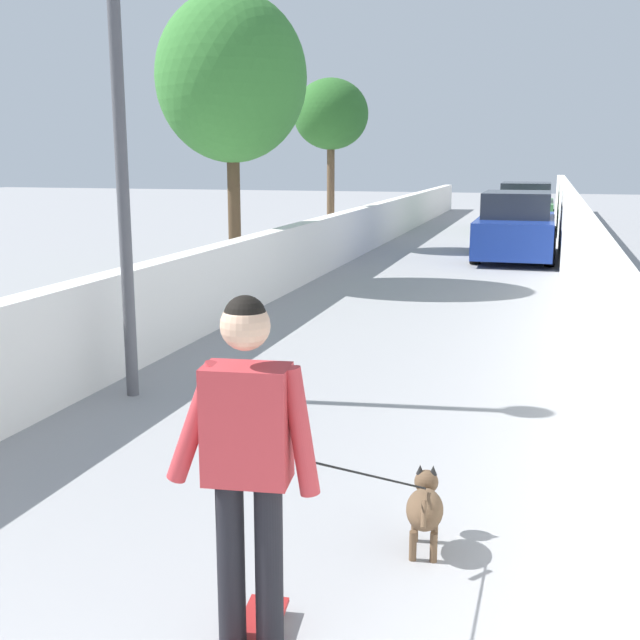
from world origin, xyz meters
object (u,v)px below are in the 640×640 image
tree_left_mid (331,115)px  car_far (525,209)px  dog (424,506)px  tree_left_near (231,79)px  car_near (516,227)px  person_skateboarder (248,447)px  lamp_post (118,92)px

tree_left_mid → car_far: 8.56m
dog → tree_left_near: bearing=28.4°
car_near → tree_left_near: bearing=138.8°
tree_left_mid → dog: 16.09m
car_far → car_near: bearing=-180.0°
tree_left_near → person_skateboarder: 11.51m
car_far → tree_left_mid: bearing=145.4°
lamp_post → car_near: (12.24, -3.17, -2.19)m
dog → car_far: bearing=0.2°
tree_left_near → lamp_post: 6.99m
lamp_post → car_far: bearing=-9.2°
lamp_post → person_skateboarder: 4.84m
person_skateboarder → car_far: size_ratio=0.39×
dog → lamp_post: bearing=54.5°
car_far → tree_left_near: bearing=159.3°
tree_left_near → tree_left_mid: 6.01m
tree_left_mid → person_skateboarder: size_ratio=2.57×
person_skateboarder → car_far: person_skateboarder is taller
tree_left_near → dog: size_ratio=3.30×
car_near → tree_left_mid: bearing=83.8°
lamp_post → person_skateboarder: (-3.60, -2.64, -1.85)m
tree_left_near → car_near: size_ratio=1.20×
person_skateboarder → tree_left_mid: bearing=14.1°
tree_left_near → lamp_post: tree_left_near is taller
person_skateboarder → car_near: person_skateboarder is taller
tree_left_near → dog: 10.86m
tree_left_near → tree_left_mid: bearing=-1.7°
tree_left_near → dog: (-9.07, -4.90, -3.41)m
person_skateboarder → car_near: size_ratio=0.38×
tree_left_near → car_far: tree_left_near is taller
person_skateboarder → car_far: 23.07m
car_near → car_far: same height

